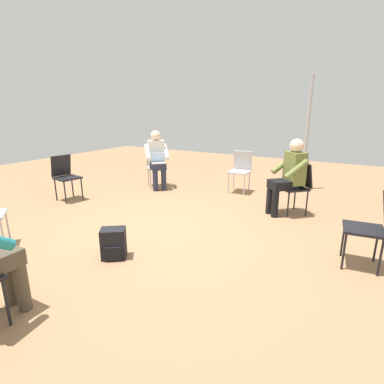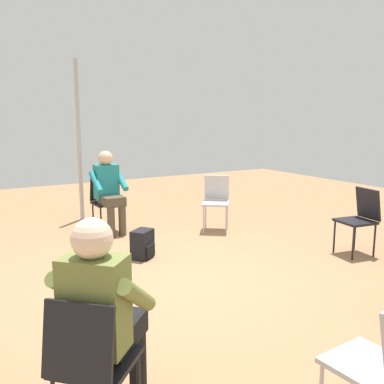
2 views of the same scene
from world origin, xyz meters
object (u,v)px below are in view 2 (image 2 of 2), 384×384
Objects in this scene: chair_northeast at (90,359)px; person_in_olive at (103,310)px; chair_southwest at (216,199)px; chair_south at (105,199)px; backpack_near_laptop_user at (142,246)px; chair_north at (383,361)px; chair_west at (360,216)px; person_in_teal at (109,188)px.

chair_northeast is 0.69× the size of person_in_olive.
person_in_olive is at bearing 85.50° from chair_southwest.
chair_south is 0.69× the size of person_in_olive.
person_in_olive reaches higher than chair_northeast.
chair_south is 2.36× the size of backpack_near_laptop_user.
chair_north is 3.46m from chair_west.
person_in_teal is 3.44× the size of backpack_near_laptop_user.
chair_north is at bearing 86.87° from backpack_near_laptop_user.
person_in_olive reaches higher than chair_south.
person_in_teal is at bearing 113.97° from chair_northeast.
chair_southwest is 1.71m from chair_south.
chair_southwest reaches higher than backpack_near_laptop_user.
chair_north is (-1.30, 0.80, 0.00)m from chair_northeast.
chair_northeast is at bearing 144.95° from chair_north.
person_in_teal is 1.00× the size of person_in_olive.
chair_west is at bearing 64.88° from chair_northeast.
chair_south is 3.67m from chair_west.
chair_northeast is at bearing 66.92° from person_in_teal.
chair_northeast is 1.00× the size of chair_southwest.
chair_west is (-2.40, 2.79, 0.00)m from chair_south.
chair_south is (1.48, -0.86, 0.00)m from chair_southwest.
chair_northeast is 1.53m from chair_north.
person_in_teal reaches higher than chair_west.
chair_west is at bearing 152.82° from backpack_near_laptop_user.
person_in_olive is at bearing 68.68° from chair_south.
chair_northeast and chair_southwest have the same top height.
chair_north is at bearing 85.15° from chair_south.
chair_northeast is 1.00× the size of chair_north.
chair_southwest is at bearing 152.76° from person_in_teal.
person_in_teal is at bearing 83.49° from chair_north.
backpack_near_laptop_user is at bearing 106.93° from person_in_olive.
chair_north is at bearing 84.99° from person_in_teal.
chair_north and chair_west have the same top height.
backpack_near_laptop_user is (1.54, 0.66, -0.34)m from chair_southwest.
chair_northeast and chair_west have the same top height.
chair_south is 1.00× the size of chair_north.
backpack_near_laptop_user is (-1.49, -2.68, -0.34)m from chair_northeast.
person_in_olive is (1.44, 3.92, 0.00)m from person_in_teal.
chair_south is 5.01m from chair_north.
chair_south is at bearing -92.39° from backpack_near_laptop_user.
chair_southwest and chair_south have the same top height.
person_in_teal reaches higher than chair_southwest.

